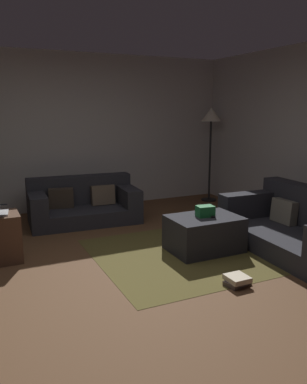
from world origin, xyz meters
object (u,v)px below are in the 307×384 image
(couch_right, at_px, (300,228))
(corner_lamp, at_px, (211,122))
(couch_left, at_px, (83,204))
(book_stack, at_px, (237,280))
(gift_box, at_px, (205,211))
(tv_remote, at_px, (212,215))
(ottoman, at_px, (204,234))

(couch_right, xyz_separation_m, corner_lamp, (0.48, 2.70, 1.18))
(couch_left, distance_m, book_stack, 2.95)
(couch_left, relative_size, couch_right, 0.89)
(gift_box, relative_size, tv_remote, 1.27)
(couch_right, distance_m, book_stack, 1.39)
(ottoman, height_order, corner_lamp, corner_lamp)
(couch_right, height_order, corner_lamp, corner_lamp)
(book_stack, relative_size, corner_lamp, 0.16)
(ottoman, xyz_separation_m, tv_remote, (0.09, -0.03, 0.22))
(gift_box, bearing_deg, ottoman, -141.20)
(ottoman, bearing_deg, tv_remote, -16.57)
(tv_remote, relative_size, book_stack, 0.58)
(couch_right, xyz_separation_m, book_stack, (-1.28, -0.48, -0.23))
(couch_left, height_order, tv_remote, couch_left)
(book_stack, bearing_deg, ottoman, 76.76)
(ottoman, relative_size, corner_lamp, 0.49)
(couch_right, distance_m, gift_box, 1.17)
(ottoman, xyz_separation_m, book_stack, (-0.23, -0.96, -0.16))
(ottoman, distance_m, corner_lamp, 2.98)
(couch_right, height_order, tv_remote, couch_right)
(gift_box, distance_m, tv_remote, 0.10)
(tv_remote, bearing_deg, ottoman, -171.80)
(couch_left, height_order, couch_right, couch_right)
(ottoman, height_order, tv_remote, tv_remote)
(couch_left, xyz_separation_m, couch_right, (2.03, -2.36, 0.02))
(tv_remote, height_order, book_stack, tv_remote)
(gift_box, bearing_deg, tv_remote, -24.59)
(couch_left, relative_size, gift_box, 8.15)
(couch_right, height_order, gift_box, couch_right)
(tv_remote, bearing_deg, corner_lamp, 82.30)
(couch_left, xyz_separation_m, ottoman, (0.98, -1.89, -0.05))
(couch_left, relative_size, corner_lamp, 0.97)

